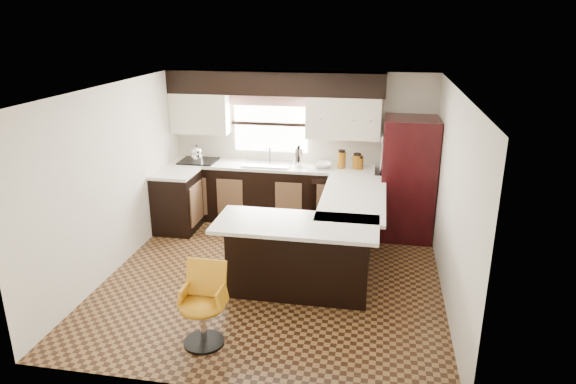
% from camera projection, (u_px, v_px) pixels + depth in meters
% --- Properties ---
extents(floor, '(4.40, 4.40, 0.00)m').
position_uv_depth(floor, '(274.00, 276.00, 6.65)').
color(floor, '#49301A').
rests_on(floor, ground).
extents(ceiling, '(4.40, 4.40, 0.00)m').
position_uv_depth(ceiling, '(273.00, 89.00, 5.88)').
color(ceiling, silver).
rests_on(ceiling, wall_back).
extents(wall_back, '(4.40, 0.00, 4.40)m').
position_uv_depth(wall_back, '(301.00, 146.00, 8.32)').
color(wall_back, beige).
rests_on(wall_back, floor).
extents(wall_front, '(4.40, 0.00, 4.40)m').
position_uv_depth(wall_front, '(219.00, 271.00, 4.22)').
color(wall_front, beige).
rests_on(wall_front, floor).
extents(wall_left, '(0.00, 4.40, 4.40)m').
position_uv_depth(wall_left, '(115.00, 179.00, 6.62)').
color(wall_left, beige).
rests_on(wall_left, floor).
extents(wall_right, '(0.00, 4.40, 4.40)m').
position_uv_depth(wall_right, '(452.00, 198.00, 5.91)').
color(wall_right, beige).
rests_on(wall_right, floor).
extents(base_cab_back, '(3.30, 0.60, 0.90)m').
position_uv_depth(base_cab_back, '(271.00, 194.00, 8.35)').
color(base_cab_back, black).
rests_on(base_cab_back, floor).
extents(base_cab_left, '(0.60, 0.70, 0.90)m').
position_uv_depth(base_cab_left, '(177.00, 202.00, 7.98)').
color(base_cab_left, black).
rests_on(base_cab_left, floor).
extents(counter_back, '(3.30, 0.60, 0.04)m').
position_uv_depth(counter_back, '(271.00, 166.00, 8.20)').
color(counter_back, silver).
rests_on(counter_back, base_cab_back).
extents(counter_left, '(0.60, 0.70, 0.04)m').
position_uv_depth(counter_left, '(175.00, 173.00, 7.82)').
color(counter_left, silver).
rests_on(counter_left, base_cab_left).
extents(soffit, '(3.40, 0.35, 0.36)m').
position_uv_depth(soffit, '(274.00, 83.00, 7.89)').
color(soffit, black).
rests_on(soffit, wall_back).
extents(upper_cab_left, '(0.94, 0.35, 0.64)m').
position_uv_depth(upper_cab_left, '(201.00, 113.00, 8.26)').
color(upper_cab_left, beige).
rests_on(upper_cab_left, wall_back).
extents(upper_cab_right, '(1.14, 0.35, 0.64)m').
position_uv_depth(upper_cab_right, '(344.00, 118.00, 7.87)').
color(upper_cab_right, beige).
rests_on(upper_cab_right, wall_back).
extents(window_pane, '(1.20, 0.02, 0.90)m').
position_uv_depth(window_pane, '(271.00, 124.00, 8.27)').
color(window_pane, white).
rests_on(window_pane, wall_back).
extents(valance, '(1.30, 0.06, 0.18)m').
position_uv_depth(valance, '(270.00, 100.00, 8.11)').
color(valance, '#D19B93').
rests_on(valance, wall_back).
extents(sink, '(0.75, 0.45, 0.03)m').
position_uv_depth(sink, '(267.00, 164.00, 8.18)').
color(sink, '#B2B2B7').
rests_on(sink, counter_back).
extents(dishwasher, '(0.58, 0.03, 0.78)m').
position_uv_depth(dishwasher, '(330.00, 205.00, 7.92)').
color(dishwasher, black).
rests_on(dishwasher, floor).
extents(cooktop, '(0.58, 0.50, 0.02)m').
position_uv_depth(cooktop, '(198.00, 161.00, 8.37)').
color(cooktop, black).
rests_on(cooktop, counter_back).
extents(peninsula_long, '(0.60, 1.95, 0.90)m').
position_uv_depth(peninsula_long, '(349.00, 230.00, 6.94)').
color(peninsula_long, black).
rests_on(peninsula_long, floor).
extents(peninsula_return, '(1.65, 0.60, 0.90)m').
position_uv_depth(peninsula_return, '(299.00, 258.00, 6.12)').
color(peninsula_return, black).
rests_on(peninsula_return, floor).
extents(counter_pen_long, '(0.84, 1.95, 0.04)m').
position_uv_depth(counter_pen_long, '(354.00, 197.00, 6.78)').
color(counter_pen_long, silver).
rests_on(counter_pen_long, peninsula_long).
extents(counter_pen_return, '(1.89, 0.84, 0.04)m').
position_uv_depth(counter_pen_return, '(296.00, 224.00, 5.89)').
color(counter_pen_return, silver).
rests_on(counter_pen_return, peninsula_return).
extents(refrigerator, '(0.78, 0.75, 1.82)m').
position_uv_depth(refrigerator, '(408.00, 179.00, 7.61)').
color(refrigerator, black).
rests_on(refrigerator, floor).
extents(bar_chair, '(0.46, 0.46, 0.86)m').
position_uv_depth(bar_chair, '(202.00, 307.00, 5.13)').
color(bar_chair, '#C78314').
rests_on(bar_chair, floor).
extents(kettle, '(0.19, 0.19, 0.26)m').
position_uv_depth(kettle, '(197.00, 152.00, 8.33)').
color(kettle, silver).
rests_on(kettle, cooktop).
extents(percolator, '(0.13, 0.13, 0.30)m').
position_uv_depth(percolator, '(298.00, 157.00, 8.07)').
color(percolator, silver).
rests_on(percolator, counter_back).
extents(mixing_bowl, '(0.36, 0.36, 0.07)m').
position_uv_depth(mixing_bowl, '(322.00, 165.00, 8.04)').
color(mixing_bowl, white).
rests_on(mixing_bowl, counter_back).
extents(canister_large, '(0.13, 0.13, 0.26)m').
position_uv_depth(canister_large, '(341.00, 160.00, 7.98)').
color(canister_large, '#87500F').
rests_on(canister_large, counter_back).
extents(canister_med, '(0.14, 0.14, 0.22)m').
position_uv_depth(canister_med, '(357.00, 162.00, 7.95)').
color(canister_med, '#87500F').
rests_on(canister_med, counter_back).
extents(canister_small, '(0.12, 0.12, 0.18)m').
position_uv_depth(canister_small, '(359.00, 163.00, 7.95)').
color(canister_small, '#87500F').
rests_on(canister_small, counter_back).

